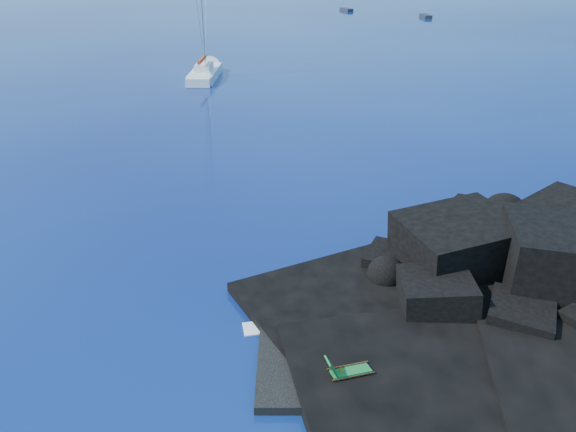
{
  "coord_description": "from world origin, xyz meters",
  "views": [
    {
      "loc": [
        -0.36,
        -16.25,
        14.31
      ],
      "look_at": [
        2.29,
        9.23,
        2.0
      ],
      "focal_mm": 35.0,
      "sensor_mm": 36.0,
      "label": 1
    }
  ],
  "objects_px": {
    "distant_boat_b": "(426,18)",
    "sunbather": "(396,351)",
    "sailboat": "(205,78)",
    "distant_boat_a": "(346,11)",
    "deck_chair": "(351,366)",
    "marker_cone": "(341,373)"
  },
  "relations": [
    {
      "from": "marker_cone",
      "to": "distant_boat_b",
      "type": "distance_m",
      "value": 120.6
    },
    {
      "from": "deck_chair",
      "to": "marker_cone",
      "type": "height_order",
      "value": "deck_chair"
    },
    {
      "from": "deck_chair",
      "to": "distant_boat_a",
      "type": "height_order",
      "value": "deck_chair"
    },
    {
      "from": "sailboat",
      "to": "distant_boat_a",
      "type": "bearing_deg",
      "value": 74.15
    },
    {
      "from": "sunbather",
      "to": "marker_cone",
      "type": "height_order",
      "value": "marker_cone"
    },
    {
      "from": "sailboat",
      "to": "marker_cone",
      "type": "relative_size",
      "value": 25.29
    },
    {
      "from": "distant_boat_a",
      "to": "marker_cone",
      "type": "bearing_deg",
      "value": -115.37
    },
    {
      "from": "sailboat",
      "to": "distant_boat_a",
      "type": "height_order",
      "value": "sailboat"
    },
    {
      "from": "distant_boat_a",
      "to": "distant_boat_b",
      "type": "relative_size",
      "value": 0.95
    },
    {
      "from": "sunbather",
      "to": "deck_chair",
      "type": "bearing_deg",
      "value": -153.67
    },
    {
      "from": "sailboat",
      "to": "distant_boat_a",
      "type": "relative_size",
      "value": 3.03
    },
    {
      "from": "sailboat",
      "to": "deck_chair",
      "type": "distance_m",
      "value": 54.26
    },
    {
      "from": "deck_chair",
      "to": "distant_boat_a",
      "type": "distance_m",
      "value": 132.08
    },
    {
      "from": "marker_cone",
      "to": "distant_boat_a",
      "type": "distance_m",
      "value": 132.15
    },
    {
      "from": "deck_chair",
      "to": "sunbather",
      "type": "distance_m",
      "value": 2.33
    },
    {
      "from": "distant_boat_b",
      "to": "sunbather",
      "type": "bearing_deg",
      "value": -106.42
    },
    {
      "from": "sailboat",
      "to": "deck_chair",
      "type": "xyz_separation_m",
      "value": [
        6.72,
        -53.83,
        0.91
      ]
    },
    {
      "from": "deck_chair",
      "to": "sunbather",
      "type": "height_order",
      "value": "deck_chair"
    },
    {
      "from": "sailboat",
      "to": "distant_boat_b",
      "type": "relative_size",
      "value": 2.88
    },
    {
      "from": "sailboat",
      "to": "marker_cone",
      "type": "distance_m",
      "value": 54.21
    },
    {
      "from": "sunbather",
      "to": "distant_boat_a",
      "type": "xyz_separation_m",
      "value": [
        23.75,
        128.4,
        -0.5
      ]
    },
    {
      "from": "deck_chair",
      "to": "distant_boat_a",
      "type": "relative_size",
      "value": 0.34
    }
  ]
}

